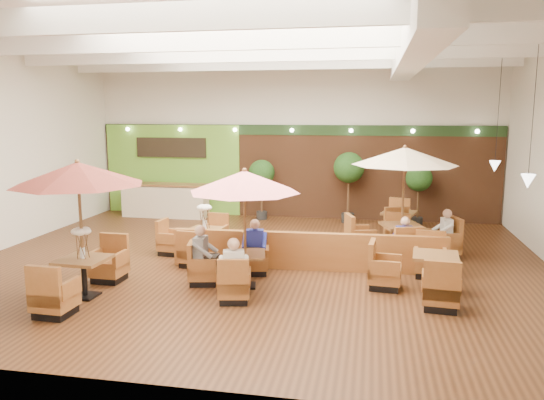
% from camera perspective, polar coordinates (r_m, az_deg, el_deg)
% --- Properties ---
extents(room, '(14.04, 14.00, 5.52)m').
position_cam_1_polar(room, '(13.72, 0.35, 9.30)').
color(room, '#381E0F').
rests_on(room, ground).
extents(service_counter, '(3.00, 0.75, 1.18)m').
position_cam_1_polar(service_counter, '(19.04, -11.39, -0.05)').
color(service_counter, beige).
rests_on(service_counter, ground).
extents(booth_divider, '(6.42, 0.49, 0.89)m').
position_cam_1_polar(booth_divider, '(12.50, 3.81, -5.51)').
color(booth_divider, brown).
rests_on(booth_divider, ground).
extents(table_0, '(2.57, 2.71, 2.77)m').
position_cam_1_polar(table_0, '(10.96, -20.04, 0.63)').
color(table_0, brown).
rests_on(table_0, ground).
extents(table_1, '(2.45, 2.56, 2.54)m').
position_cam_1_polar(table_1, '(10.99, -3.26, -0.18)').
color(table_1, brown).
rests_on(table_1, ground).
extents(table_2, '(2.95, 2.95, 2.85)m').
position_cam_1_polar(table_2, '(13.76, 13.98, 1.90)').
color(table_2, brown).
rests_on(table_2, ground).
extents(table_3, '(1.68, 2.47, 1.50)m').
position_cam_1_polar(table_3, '(13.78, -8.15, -4.16)').
color(table_3, brown).
rests_on(table_3, ground).
extents(table_4, '(1.85, 2.72, 1.01)m').
position_cam_1_polar(table_4, '(11.47, 15.63, -7.58)').
color(table_4, brown).
rests_on(table_4, ground).
extents(table_5, '(1.11, 2.81, 1.00)m').
position_cam_1_polar(table_5, '(15.96, 13.45, -2.68)').
color(table_5, brown).
rests_on(table_5, ground).
extents(topiary_0, '(0.89, 0.89, 2.06)m').
position_cam_1_polar(topiary_0, '(18.09, -1.12, 2.69)').
color(topiary_0, black).
rests_on(topiary_0, ground).
extents(topiary_1, '(1.02, 1.02, 2.36)m').
position_cam_1_polar(topiary_1, '(17.70, 8.27, 3.17)').
color(topiary_1, black).
rests_on(topiary_1, ground).
extents(topiary_2, '(0.85, 0.85, 1.98)m').
position_cam_1_polar(topiary_2, '(17.78, 15.52, 2.03)').
color(topiary_2, black).
rests_on(topiary_2, ground).
extents(diner_0, '(0.45, 0.40, 0.83)m').
position_cam_1_polar(diner_0, '(10.34, -4.13, -6.83)').
color(diner_0, silver).
rests_on(diner_0, ground).
extents(diner_1, '(0.41, 0.35, 0.80)m').
position_cam_1_polar(diner_1, '(12.08, -1.88, -4.47)').
color(diner_1, '#252FA1').
rests_on(diner_1, ground).
extents(diner_2, '(0.33, 0.41, 0.83)m').
position_cam_1_polar(diner_2, '(11.46, -7.44, -5.28)').
color(diner_2, gray).
rests_on(diner_2, ground).
extents(diner_3, '(0.42, 0.37, 0.79)m').
position_cam_1_polar(diner_3, '(12.93, 14.02, -3.85)').
color(diner_3, '#252FA1').
rests_on(diner_3, ground).
extents(diner_4, '(0.35, 0.42, 0.80)m').
position_cam_1_polar(diner_4, '(14.05, 18.06, -2.96)').
color(diner_4, silver).
rests_on(diner_4, ground).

